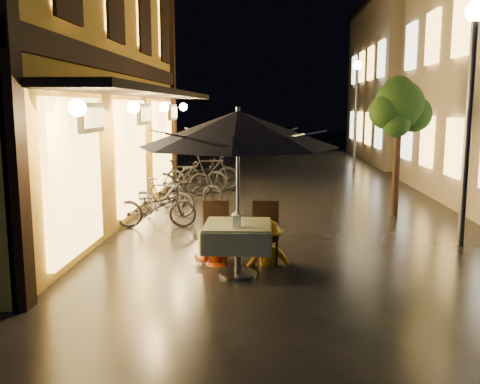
# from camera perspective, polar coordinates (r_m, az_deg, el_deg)

# --- Properties ---
(ground) EXTENTS (90.00, 90.00, 0.00)m
(ground) POSITION_cam_1_polar(r_m,az_deg,el_deg) (7.93, 6.35, -9.06)
(ground) COLOR black
(ground) RESTS_ON ground
(west_building) EXTENTS (5.90, 11.40, 7.40)m
(west_building) POSITION_cam_1_polar(r_m,az_deg,el_deg) (12.72, -22.11, 14.08)
(west_building) COLOR gold
(west_building) RESTS_ON ground
(east_building_far) EXTENTS (7.30, 10.30, 7.30)m
(east_building_far) POSITION_cam_1_polar(r_m,az_deg,el_deg) (26.77, 20.66, 11.11)
(east_building_far) COLOR tan
(east_building_far) RESTS_ON ground
(street_tree) EXTENTS (1.43, 1.20, 3.15)m
(street_tree) POSITION_cam_1_polar(r_m,az_deg,el_deg) (12.38, 16.65, 8.53)
(street_tree) COLOR black
(street_tree) RESTS_ON ground
(streetlamp_near) EXTENTS (0.36, 0.36, 4.23)m
(streetlamp_near) POSITION_cam_1_polar(r_m,az_deg,el_deg) (10.15, 23.44, 10.93)
(streetlamp_near) COLOR #59595E
(streetlamp_near) RESTS_ON ground
(streetlamp_far) EXTENTS (0.36, 0.36, 4.23)m
(streetlamp_far) POSITION_cam_1_polar(r_m,az_deg,el_deg) (21.81, 12.31, 10.11)
(streetlamp_far) COLOR #59595E
(streetlamp_far) RESTS_ON ground
(cafe_table) EXTENTS (0.99, 0.99, 0.78)m
(cafe_table) POSITION_cam_1_polar(r_m,az_deg,el_deg) (7.84, -0.22, -4.77)
(cafe_table) COLOR #59595E
(cafe_table) RESTS_ON ground
(patio_umbrella) EXTENTS (2.87, 2.87, 2.46)m
(patio_umbrella) POSITION_cam_1_polar(r_m,az_deg,el_deg) (7.62, -0.23, 6.72)
(patio_umbrella) COLOR #59595E
(patio_umbrella) RESTS_ON ground
(cafe_chair_left) EXTENTS (0.42, 0.42, 0.97)m
(cafe_chair_left) POSITION_cam_1_polar(r_m,az_deg,el_deg) (8.59, -2.62, -3.87)
(cafe_chair_left) COLOR black
(cafe_chair_left) RESTS_ON ground
(cafe_chair_right) EXTENTS (0.42, 0.42, 0.97)m
(cafe_chair_right) POSITION_cam_1_polar(r_m,az_deg,el_deg) (8.55, 2.73, -3.93)
(cafe_chair_right) COLOR black
(cafe_chair_right) RESTS_ON ground
(table_lantern) EXTENTS (0.16, 0.16, 0.25)m
(table_lantern) POSITION_cam_1_polar(r_m,az_deg,el_deg) (7.52, -0.33, -2.78)
(table_lantern) COLOR white
(table_lantern) RESTS_ON cafe_table
(person_orange) EXTENTS (0.67, 0.53, 1.35)m
(person_orange) POSITION_cam_1_polar(r_m,az_deg,el_deg) (8.43, -2.83, -3.15)
(person_orange) COLOR #C7420C
(person_orange) RESTS_ON ground
(person_yellow) EXTENTS (0.97, 0.68, 1.37)m
(person_yellow) POSITION_cam_1_polar(r_m,az_deg,el_deg) (8.37, 3.00, -3.19)
(person_yellow) COLOR #D18100
(person_yellow) RESTS_ON ground
(bicycle_0) EXTENTS (1.71, 0.73, 0.87)m
(bicycle_0) POSITION_cam_1_polar(r_m,az_deg,el_deg) (11.09, -8.99, -1.54)
(bicycle_0) COLOR black
(bicycle_0) RESTS_ON ground
(bicycle_1) EXTENTS (1.51, 0.59, 0.89)m
(bicycle_1) POSITION_cam_1_polar(r_m,az_deg,el_deg) (12.15, -8.23, -0.56)
(bicycle_1) COLOR #212128
(bicycle_1) RESTS_ON ground
(bicycle_2) EXTENTS (1.63, 0.88, 0.81)m
(bicycle_2) POSITION_cam_1_polar(r_m,az_deg,el_deg) (13.55, -4.96, 0.35)
(bicycle_2) COLOR black
(bicycle_2) RESTS_ON ground
(bicycle_3) EXTENTS (1.69, 0.52, 1.01)m
(bicycle_3) POSITION_cam_1_polar(r_m,az_deg,el_deg) (14.92, -6.16, 1.52)
(bicycle_3) COLOR black
(bicycle_3) RESTS_ON ground
(bicycle_4) EXTENTS (1.95, 0.92, 0.98)m
(bicycle_4) POSITION_cam_1_polar(r_m,az_deg,el_deg) (15.56, -4.73, 1.80)
(bicycle_4) COLOR black
(bicycle_4) RESTS_ON ground
(bicycle_5) EXTENTS (1.89, 0.88, 1.09)m
(bicycle_5) POSITION_cam_1_polar(r_m,az_deg,el_deg) (15.76, -3.35, 2.11)
(bicycle_5) COLOR black
(bicycle_5) RESTS_ON ground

